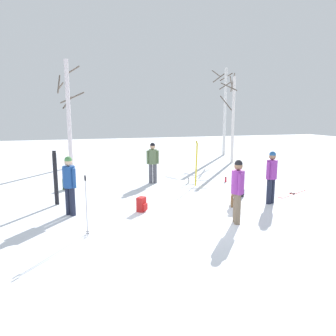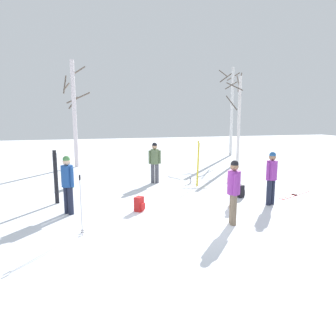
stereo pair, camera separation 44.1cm
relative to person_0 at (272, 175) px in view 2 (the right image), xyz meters
name	(u,v)px [view 2 (the right image)]	position (x,y,z in m)	size (l,w,h in m)	color
ground_plane	(178,221)	(-3.36, -0.82, -0.98)	(60.00, 60.00, 0.00)	white
person_0	(272,175)	(0.00, 0.00, 0.00)	(0.49, 0.34, 1.72)	#1E2338
person_1	(68,181)	(-6.25, 0.62, 0.00)	(0.37, 0.42, 1.72)	#1E2338
person_2	(234,188)	(-1.99, -1.37, 0.00)	(0.34, 0.50, 1.72)	#72604C
person_3	(155,160)	(-2.93, 4.08, 0.00)	(0.52, 0.34, 1.72)	#4C4C56
dog	(234,195)	(-1.28, 0.05, -0.59)	(0.47, 0.82, 0.57)	brown
ski_pair_planted_0	(198,164)	(-1.36, 3.10, -0.07)	(0.19, 0.19, 1.84)	yellow
ski_pair_planted_1	(56,177)	(-6.68, 1.86, -0.11)	(0.13, 0.05, 1.75)	black
ski_pair_lying_0	(295,195)	(1.55, 0.85, -0.97)	(1.73, 0.95, 0.05)	red
ski_poles_0	(81,203)	(-5.86, -1.12, -0.20)	(0.07, 0.23, 1.46)	#B2B2BC
backpack_0	(69,183)	(-6.40, 3.97, -0.77)	(0.32, 0.34, 0.44)	#4C7F3F
backpack_1	(139,204)	(-4.21, 0.36, -0.77)	(0.35, 0.34, 0.44)	red
backpack_2	(240,191)	(-0.52, 1.07, -0.77)	(0.33, 0.31, 0.44)	black
water_bottle_0	(228,180)	(0.13, 3.40, -0.87)	(0.08, 0.08, 0.22)	red
water_bottle_1	(190,181)	(-1.49, 3.64, -0.87)	(0.07, 0.07, 0.23)	silver
birch_tree_1	(74,112)	(-6.25, 9.30, 2.01)	(1.40, 1.30, 5.70)	silver
birch_tree_2	(238,118)	(2.99, 8.31, 1.68)	(1.08, 1.63, 5.03)	white
birch_tree_3	(232,108)	(4.15, 11.62, 2.30)	(1.48, 1.52, 6.01)	silver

